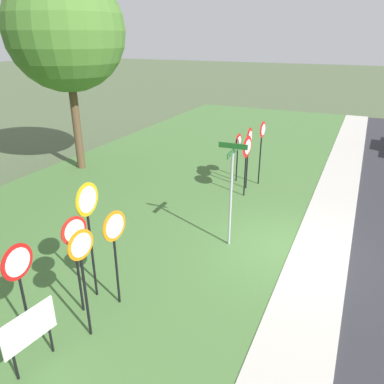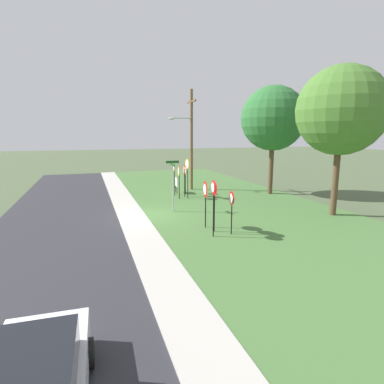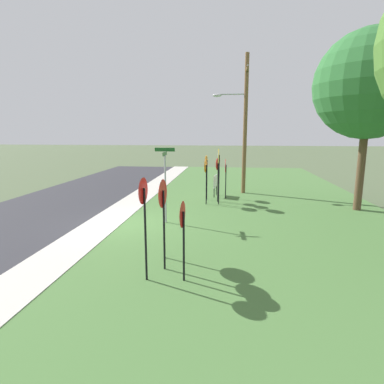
% 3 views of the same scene
% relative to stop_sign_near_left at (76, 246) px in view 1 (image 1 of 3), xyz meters
% --- Properties ---
extents(ground_plane, '(160.00, 160.00, 0.00)m').
position_rel_stop_sign_near_left_xyz_m(ground_plane, '(4.62, -3.77, -1.74)').
color(ground_plane, '#4C5B3D').
extents(sidewalk_strip, '(44.00, 1.60, 0.06)m').
position_rel_stop_sign_near_left_xyz_m(sidewalk_strip, '(4.62, -4.57, -1.71)').
color(sidewalk_strip, '#BCB7AD').
rests_on(sidewalk_strip, ground_plane).
extents(grass_median, '(44.00, 12.00, 0.04)m').
position_rel_stop_sign_near_left_xyz_m(grass_median, '(4.62, 2.23, -1.72)').
color(grass_median, '#477038').
rests_on(grass_median, ground_plane).
extents(stop_sign_near_left, '(0.62, 0.15, 2.38)m').
position_rel_stop_sign_near_left_xyz_m(stop_sign_near_left, '(0.00, 0.00, 0.00)').
color(stop_sign_near_left, black).
rests_on(stop_sign_near_left, grass_median).
extents(stop_sign_near_right, '(0.73, 0.09, 2.23)m').
position_rel_stop_sign_near_left_xyz_m(stop_sign_near_right, '(-1.13, 0.41, -0.09)').
color(stop_sign_near_right, black).
rests_on(stop_sign_near_right, grass_median).
extents(stop_sign_far_left, '(0.69, 0.12, 2.37)m').
position_rel_stop_sign_near_left_xyz_m(stop_sign_far_left, '(0.58, -0.59, 0.01)').
color(stop_sign_far_left, black).
rests_on(stop_sign_far_left, grass_median).
extents(stop_sign_far_center, '(0.62, 0.12, 2.48)m').
position_rel_stop_sign_near_left_xyz_m(stop_sign_far_center, '(-0.53, -0.63, 0.06)').
color(stop_sign_far_center, black).
rests_on(stop_sign_far_center, grass_median).
extents(stop_sign_far_right, '(0.76, 0.10, 2.91)m').
position_rel_stop_sign_near_left_xyz_m(stop_sign_far_right, '(0.58, 0.06, 0.43)').
color(stop_sign_far_right, black).
rests_on(stop_sign_far_right, grass_median).
extents(yield_sign_near_left, '(0.75, 0.10, 2.52)m').
position_rel_stop_sign_near_left_xyz_m(yield_sign_near_left, '(8.70, -1.17, 0.18)').
color(yield_sign_near_left, black).
rests_on(yield_sign_near_left, grass_median).
extents(yield_sign_near_right, '(0.84, 0.12, 2.39)m').
position_rel_stop_sign_near_left_xyz_m(yield_sign_near_right, '(7.92, -1.33, 0.08)').
color(yield_sign_near_right, black).
rests_on(yield_sign_near_right, grass_median).
extents(yield_sign_far_left, '(0.67, 0.11, 2.08)m').
position_rel_stop_sign_near_left_xyz_m(yield_sign_far_left, '(9.32, -0.54, -0.17)').
color(yield_sign_far_left, black).
rests_on(yield_sign_far_left, grass_median).
extents(yield_sign_far_right, '(0.66, 0.12, 2.66)m').
position_rel_stop_sign_near_left_xyz_m(yield_sign_far_right, '(9.39, -1.50, 0.27)').
color(yield_sign_far_right, black).
rests_on(yield_sign_far_right, grass_median).
extents(street_name_post, '(0.96, 0.82, 3.12)m').
position_rel_stop_sign_near_left_xyz_m(street_name_post, '(4.18, -2.00, 0.14)').
color(street_name_post, '#9EA0A8').
rests_on(street_name_post, grass_median).
extents(notice_board, '(1.09, 0.18, 1.25)m').
position_rel_stop_sign_near_left_xyz_m(notice_board, '(-1.60, -0.17, -0.87)').
color(notice_board, black).
rests_on(notice_board, grass_median).
extents(oak_tree_right, '(4.95, 4.95, 8.45)m').
position_rel_stop_sign_near_left_xyz_m(oak_tree_right, '(7.93, 6.73, 4.25)').
color(oak_tree_right, brown).
rests_on(oak_tree_right, grass_median).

